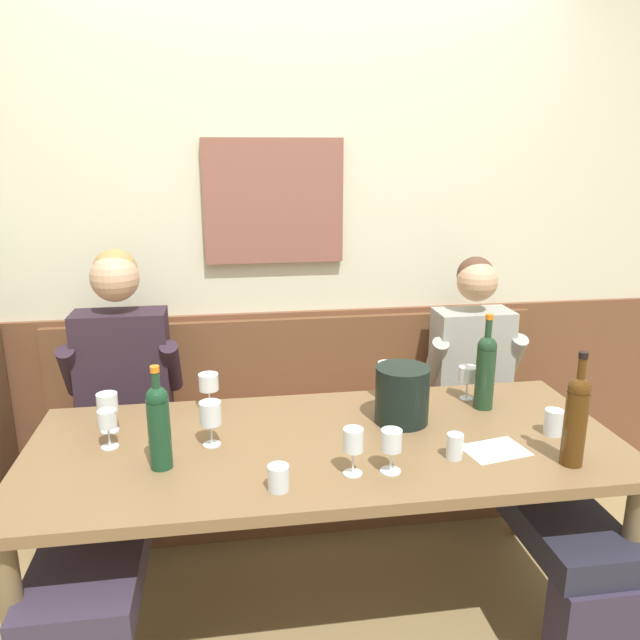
# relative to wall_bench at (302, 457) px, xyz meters

# --- Properties ---
(ground_plane) EXTENTS (6.80, 6.80, 0.02)m
(ground_plane) POSITION_rel_wall_bench_xyz_m (0.00, -0.83, -0.29)
(ground_plane) COLOR olive
(ground_plane) RESTS_ON ground
(room_wall_back) EXTENTS (6.80, 0.12, 2.80)m
(room_wall_back) POSITION_rel_wall_bench_xyz_m (-0.00, 0.26, 1.12)
(room_wall_back) COLOR beige
(room_wall_back) RESTS_ON ground
(wood_wainscot_panel) EXTENTS (6.80, 0.03, 0.97)m
(wood_wainscot_panel) POSITION_rel_wall_bench_xyz_m (0.00, 0.21, 0.20)
(wood_wainscot_panel) COLOR brown
(wood_wainscot_panel) RESTS_ON ground
(wall_bench) EXTENTS (2.40, 0.42, 0.94)m
(wall_bench) POSITION_rel_wall_bench_xyz_m (0.00, 0.00, 0.00)
(wall_bench) COLOR brown
(wall_bench) RESTS_ON ground
(dining_table) EXTENTS (2.10, 0.87, 0.74)m
(dining_table) POSITION_rel_wall_bench_xyz_m (0.00, -0.73, 0.38)
(dining_table) COLOR brown
(dining_table) RESTS_ON ground
(person_center_left_seat) EXTENTS (0.51, 1.33, 1.33)m
(person_center_left_seat) POSITION_rel_wall_bench_xyz_m (-0.80, -0.40, 0.35)
(person_center_left_seat) COLOR #2B342E
(person_center_left_seat) RESTS_ON ground
(person_left_seat) EXTENTS (0.47, 1.33, 1.25)m
(person_left_seat) POSITION_rel_wall_bench_xyz_m (0.83, -0.41, 0.32)
(person_left_seat) COLOR #30293D
(person_left_seat) RESTS_ON ground
(ice_bucket) EXTENTS (0.20, 0.20, 0.22)m
(ice_bucket) POSITION_rel_wall_bench_xyz_m (0.31, -0.62, 0.56)
(ice_bucket) COLOR black
(ice_bucket) RESTS_ON dining_table
(wine_bottle_amber_mid) EXTENTS (0.07, 0.07, 0.39)m
(wine_bottle_amber_mid) POSITION_rel_wall_bench_xyz_m (0.77, -1.02, 0.62)
(wine_bottle_amber_mid) COLOR #492A0D
(wine_bottle_amber_mid) RESTS_ON dining_table
(wine_bottle_clear_water) EXTENTS (0.07, 0.07, 0.35)m
(wine_bottle_clear_water) POSITION_rel_wall_bench_xyz_m (-0.56, -0.84, 0.61)
(wine_bottle_clear_water) COLOR #173E25
(wine_bottle_clear_water) RESTS_ON dining_table
(wine_bottle_green_tall) EXTENTS (0.08, 0.08, 0.39)m
(wine_bottle_green_tall) POSITION_rel_wall_bench_xyz_m (0.67, -0.54, 0.62)
(wine_bottle_green_tall) COLOR #1E3B22
(wine_bottle_green_tall) RESTS_ON dining_table
(wine_glass_left_end) EXTENTS (0.08, 0.08, 0.15)m
(wine_glass_left_end) POSITION_rel_wall_bench_xyz_m (-0.42, -0.39, 0.56)
(wine_glass_left_end) COLOR silver
(wine_glass_left_end) RESTS_ON dining_table
(wine_glass_mid_right) EXTENTS (0.08, 0.08, 0.16)m
(wine_glass_mid_right) POSITION_rel_wall_bench_xyz_m (-0.40, -0.71, 0.57)
(wine_glass_mid_right) COLOR silver
(wine_glass_mid_right) RESTS_ON dining_table
(wine_glass_near_bucket) EXTENTS (0.06, 0.06, 0.14)m
(wine_glass_near_bucket) POSITION_rel_wall_bench_xyz_m (-0.76, -0.67, 0.56)
(wine_glass_near_bucket) COLOR silver
(wine_glass_near_bucket) RESTS_ON dining_table
(wine_glass_center_front) EXTENTS (0.08, 0.08, 0.15)m
(wine_glass_center_front) POSITION_rel_wall_bench_xyz_m (-0.78, -0.54, 0.56)
(wine_glass_center_front) COLOR silver
(wine_glass_center_front) RESTS_ON dining_table
(wine_glass_right_end) EXTENTS (0.08, 0.08, 0.14)m
(wine_glass_right_end) POSITION_rel_wall_bench_xyz_m (0.64, -0.44, 0.56)
(wine_glass_right_end) COLOR silver
(wine_glass_right_end) RESTS_ON dining_table
(wine_glass_center_rear) EXTENTS (0.07, 0.07, 0.16)m
(wine_glass_center_rear) POSITION_rel_wall_bench_xyz_m (0.05, -0.98, 0.57)
(wine_glass_center_rear) COLOR silver
(wine_glass_center_rear) RESTS_ON dining_table
(wine_glass_by_bottle) EXTENTS (0.07, 0.07, 0.16)m
(wine_glass_by_bottle) POSITION_rel_wall_bench_xyz_m (0.31, -0.39, 0.56)
(wine_glass_by_bottle) COLOR silver
(wine_glass_by_bottle) RESTS_ON dining_table
(wine_glass_mid_left) EXTENTS (0.07, 0.07, 0.15)m
(wine_glass_mid_left) POSITION_rel_wall_bench_xyz_m (0.17, -0.98, 0.56)
(wine_glass_mid_left) COLOR silver
(wine_glass_mid_left) RESTS_ON dining_table
(water_tumbler_center) EXTENTS (0.06, 0.06, 0.09)m
(water_tumbler_center) POSITION_rel_wall_bench_xyz_m (0.40, -0.93, 0.50)
(water_tumbler_center) COLOR silver
(water_tumbler_center) RESTS_ON dining_table
(water_tumbler_left) EXTENTS (0.07, 0.07, 0.08)m
(water_tumbler_left) POSITION_rel_wall_bench_xyz_m (-0.20, -1.04, 0.49)
(water_tumbler_left) COLOR silver
(water_tumbler_left) RESTS_ON dining_table
(water_tumbler_right) EXTENTS (0.07, 0.07, 0.09)m
(water_tumbler_right) POSITION_rel_wall_bench_xyz_m (0.82, -0.81, 0.50)
(water_tumbler_right) COLOR silver
(water_tumbler_right) RESTS_ON dining_table
(tasting_sheet_left_guest) EXTENTS (0.23, 0.19, 0.00)m
(tasting_sheet_left_guest) POSITION_rel_wall_bench_xyz_m (0.56, -0.90, 0.46)
(tasting_sheet_left_guest) COLOR white
(tasting_sheet_left_guest) RESTS_ON dining_table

